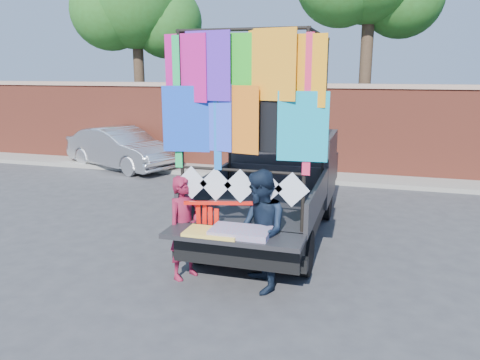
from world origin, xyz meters
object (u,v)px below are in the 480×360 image
(pickup_truck, at_px, (280,181))
(man, at_px, (260,231))
(sedan, at_px, (121,148))
(woman, at_px, (185,228))

(pickup_truck, bearing_deg, man, -83.83)
(sedan, height_order, woman, woman)
(pickup_truck, height_order, woman, pickup_truck)
(pickup_truck, height_order, man, pickup_truck)
(sedan, bearing_deg, woman, -121.70)
(woman, bearing_deg, pickup_truck, 9.39)
(sedan, distance_m, man, 9.14)
(pickup_truck, bearing_deg, woman, -106.99)
(sedan, xyz_separation_m, man, (6.12, -6.78, 0.21))
(sedan, height_order, man, man)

